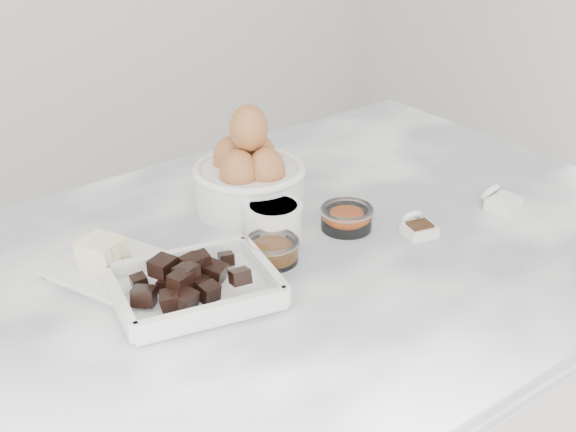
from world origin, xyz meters
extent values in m
cube|color=white|center=(0.00, 0.00, 0.92)|extent=(1.20, 0.80, 0.04)
cube|color=white|center=(-0.18, -0.02, 0.95)|extent=(0.23, 0.19, 0.01)
cube|color=white|center=(-0.23, 0.11, 0.95)|extent=(0.16, 0.16, 0.01)
cube|color=white|center=(-0.23, 0.11, 0.95)|extent=(0.18, 0.18, 0.00)
cylinder|color=white|center=(0.01, 0.05, 0.97)|extent=(0.09, 0.09, 0.05)
cylinder|color=white|center=(0.01, 0.05, 0.99)|extent=(0.07, 0.07, 0.01)
cylinder|color=white|center=(0.04, 0.15, 0.97)|extent=(0.18, 0.18, 0.07)
torus|color=white|center=(0.04, 0.15, 1.01)|extent=(0.18, 0.18, 0.01)
ellipsoid|color=#9C6032|center=(0.08, 0.16, 1.01)|extent=(0.06, 0.06, 0.08)
ellipsoid|color=#9C6032|center=(0.00, 0.15, 1.01)|extent=(0.06, 0.06, 0.08)
ellipsoid|color=#9C6032|center=(0.04, 0.19, 1.01)|extent=(0.06, 0.06, 0.08)
ellipsoid|color=#9C6032|center=(0.03, 0.12, 1.01)|extent=(0.06, 0.06, 0.08)
ellipsoid|color=#9C6032|center=(0.04, 0.16, 1.07)|extent=(0.06, 0.06, 0.08)
cylinder|color=white|center=(-0.04, 0.00, 0.96)|extent=(0.08, 0.08, 0.03)
torus|color=white|center=(-0.04, 0.00, 0.97)|extent=(0.08, 0.08, 0.01)
cylinder|color=#C6610E|center=(-0.04, 0.00, 0.95)|extent=(0.06, 0.06, 0.01)
cylinder|color=white|center=(0.11, 0.00, 0.96)|extent=(0.08, 0.08, 0.03)
torus|color=white|center=(0.11, 0.00, 0.97)|extent=(0.08, 0.08, 0.01)
ellipsoid|color=#DD4906|center=(0.11, 0.00, 0.96)|extent=(0.05, 0.05, 0.02)
cube|color=white|center=(0.18, -0.08, 0.95)|extent=(0.06, 0.05, 0.02)
cube|color=black|center=(0.18, -0.08, 0.96)|extent=(0.04, 0.04, 0.00)
torus|color=white|center=(0.19, -0.06, 0.96)|extent=(0.04, 0.04, 0.03)
cube|color=white|center=(0.36, -0.10, 0.95)|extent=(0.06, 0.05, 0.02)
cube|color=white|center=(0.36, -0.10, 0.96)|extent=(0.04, 0.04, 0.00)
torus|color=white|center=(0.35, -0.08, 0.96)|extent=(0.04, 0.04, 0.04)
camera|label=1|loc=(-0.63, -0.80, 1.52)|focal=50.00mm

